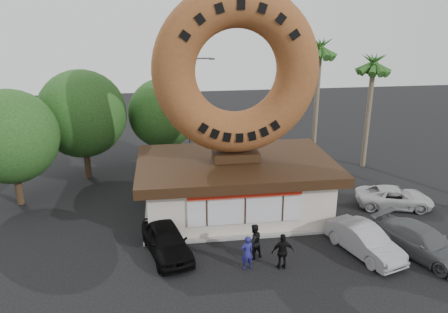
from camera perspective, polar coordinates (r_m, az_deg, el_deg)
ground at (r=21.12m, az=4.21°, el=-14.40°), size 90.00×90.00×0.00m
donut_shop at (r=25.48m, az=1.52°, el=-3.69°), size 11.20×7.20×3.80m
giant_donut at (r=23.74m, az=1.65°, el=11.06°), size 9.04×2.30×9.04m
tree_west at (r=31.48m, az=-18.04°, el=5.32°), size 6.00×6.00×7.65m
tree_mid at (r=33.07m, az=-7.92°, el=5.61°), size 5.20×5.20×6.63m
tree_far at (r=28.66m, az=-26.15°, el=2.34°), size 5.60×5.60×7.14m
palm_near at (r=33.36m, az=12.43°, el=13.13°), size 2.60×2.60×9.75m
palm_far at (r=33.48m, az=18.94°, el=10.97°), size 2.60×2.60×8.75m
street_lamp at (r=34.00m, az=-4.34°, el=6.91°), size 2.11×0.20×8.00m
person_left at (r=20.65m, az=3.03°, el=-12.43°), size 0.70×0.55×1.70m
person_center at (r=21.46m, az=3.91°, el=-11.00°), size 1.05×0.95×1.78m
person_right at (r=20.79m, az=7.68°, el=-12.21°), size 1.05×0.44×1.78m
car_black at (r=21.94m, az=-7.51°, el=-10.83°), size 2.88×4.74×1.51m
car_silver at (r=22.89m, az=17.83°, el=-10.38°), size 2.83×4.66×1.45m
car_grey at (r=23.76m, az=24.46°, el=-10.11°), size 3.98×5.42×1.46m
car_white at (r=28.55m, az=21.37°, el=-4.98°), size 4.87×3.11×1.25m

